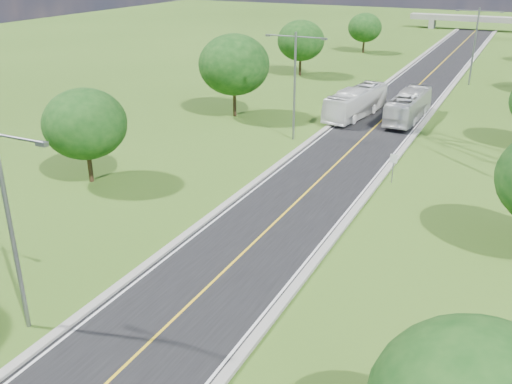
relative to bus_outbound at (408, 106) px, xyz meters
The scene contains 15 objects.
ground 4.58m from the bus_outbound, 123.68° to the left, with size 260.00×260.00×0.00m, color #325417.
road 10.00m from the bus_outbound, 103.99° to the left, with size 8.00×150.00×0.06m, color black.
curb_left 11.75m from the bus_outbound, 124.71° to the left, with size 0.50×150.00×0.22m, color gray.
curb_right 9.87m from the bus_outbound, 79.01° to the left, with size 0.50×150.00×0.22m, color gray.
speed_limit_sign 18.64m from the bus_outbound, 81.33° to the right, with size 0.55×0.09×2.40m.
overpass 83.62m from the bus_outbound, 91.64° to the left, with size 30.00×3.00×3.20m.
streetlight_near_left 45.41m from the bus_outbound, 100.70° to the right, with size 5.90×0.25×10.00m.
streetlight_mid_left 14.83m from the bus_outbound, 126.31° to the right, with size 5.90×0.25×10.00m.
streetlight_far_right 22.32m from the bus_outbound, 80.50° to the left, with size 5.90×0.25×10.00m.
tree_lb 33.99m from the bus_outbound, 122.91° to the right, with size 6.30×6.30×7.33m.
tree_lc 18.96m from the bus_outbound, 159.75° to the right, with size 7.56×7.56×8.79m.
tree_ld 26.39m from the bus_outbound, 137.79° to the left, with size 6.72×6.72×7.82m.
tree_le 44.97m from the bus_outbound, 112.10° to the left, with size 5.88×5.88×6.84m.
bus_outbound is the anchor object (origin of this frame).
bus_inbound 5.50m from the bus_outbound, 169.67° to the right, with size 2.61×11.17×3.11m, color white.
Camera 1 is at (13.77, -3.62, 16.54)m, focal length 40.00 mm.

